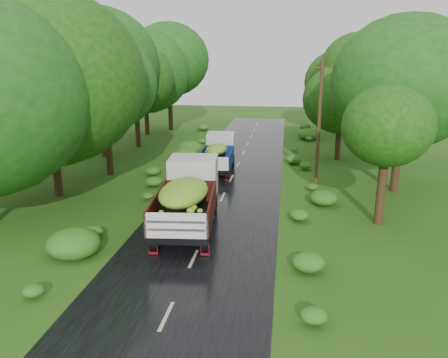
# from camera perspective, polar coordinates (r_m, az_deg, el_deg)

# --- Properties ---
(ground) EXTENTS (120.00, 120.00, 0.00)m
(ground) POSITION_cam_1_polar(r_m,az_deg,el_deg) (14.20, -7.54, -17.39)
(ground) COLOR #1E470F
(ground) RESTS_ON ground
(road) EXTENTS (6.50, 80.00, 0.02)m
(road) POSITION_cam_1_polar(r_m,az_deg,el_deg) (18.45, -3.37, -9.03)
(road) COLOR black
(road) RESTS_ON ground
(road_lines) EXTENTS (0.12, 69.60, 0.00)m
(road_lines) POSITION_cam_1_polar(r_m,az_deg,el_deg) (19.34, -2.78, -7.78)
(road_lines) COLOR #BFB78C
(road_lines) RESTS_ON road
(truck_near) EXTENTS (3.05, 7.05, 2.88)m
(truck_near) POSITION_cam_1_polar(r_m,az_deg,el_deg) (20.20, -4.67, -1.92)
(truck_near) COLOR black
(truck_near) RESTS_ON ground
(truck_far) EXTENTS (2.29, 5.80, 2.40)m
(truck_far) POSITION_cam_1_polar(r_m,az_deg,el_deg) (30.31, -0.72, 3.55)
(truck_far) COLOR black
(truck_far) RESTS_ON ground
(utility_pole) EXTENTS (1.35, 0.21, 7.73)m
(utility_pole) POSITION_cam_1_polar(r_m,az_deg,el_deg) (26.47, 12.31, 7.20)
(utility_pole) COLOR #382616
(utility_pole) RESTS_ON ground
(trees_left) EXTENTS (6.64, 32.52, 9.30)m
(trees_left) POSITION_cam_1_polar(r_m,az_deg,el_deg) (34.28, -15.14, 13.07)
(trees_left) COLOR black
(trees_left) RESTS_ON ground
(trees_right) EXTENTS (6.21, 30.46, 8.51)m
(trees_right) POSITION_cam_1_polar(r_m,az_deg,el_deg) (35.84, 17.48, 11.69)
(trees_right) COLOR black
(trees_right) RESTS_ON ground
(shrubs) EXTENTS (11.90, 44.00, 0.70)m
(shrubs) POSITION_cam_1_polar(r_m,az_deg,el_deg) (26.68, 0.44, -0.36)
(shrubs) COLOR #296217
(shrubs) RESTS_ON ground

